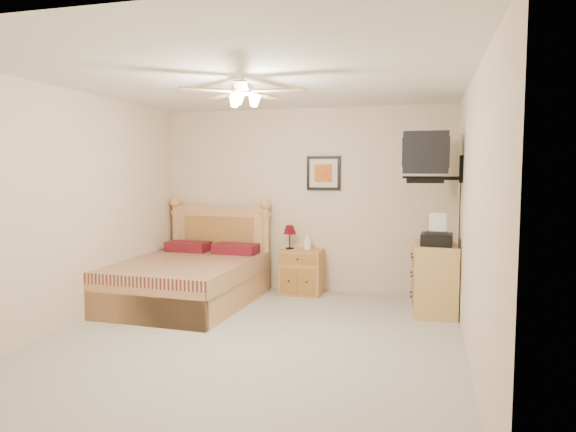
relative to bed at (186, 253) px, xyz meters
name	(u,v)px	position (x,y,z in m)	size (l,w,h in m)	color
floor	(251,341)	(1.24, -1.12, -0.64)	(4.50, 4.50, 0.00)	#A29D92
ceiling	(250,79)	(1.24, -1.12, 1.86)	(4.00, 4.50, 0.04)	white
wall_back	(304,200)	(1.24, 1.13, 0.61)	(4.00, 0.04, 2.50)	beige
wall_front	(111,246)	(1.24, -3.37, 0.61)	(4.00, 0.04, 2.50)	beige
wall_left	(71,209)	(-0.76, -1.12, 0.61)	(0.04, 4.50, 2.50)	beige
wall_right	(472,218)	(3.24, -1.12, 0.61)	(0.04, 4.50, 2.50)	beige
bed	(186,253)	(0.00, 0.00, 0.00)	(1.51, 1.98, 1.28)	#BB7C50
nightstand	(301,272)	(1.26, 0.88, -0.34)	(0.55, 0.41, 0.60)	#B47438
table_lamp	(290,237)	(1.09, 0.92, 0.12)	(0.17, 0.17, 0.32)	#600813
lotion_bottle	(308,241)	(1.35, 0.86, 0.08)	(0.09, 0.09, 0.24)	white
framed_picture	(324,173)	(1.51, 1.11, 0.98)	(0.46, 0.04, 0.46)	black
dresser	(434,279)	(2.97, 0.35, -0.23)	(0.48, 0.69, 0.81)	#AA8145
fax_machine	(437,230)	(2.98, 0.24, 0.35)	(0.34, 0.36, 0.36)	black
magazine_lower	(431,240)	(2.93, 0.60, 0.19)	(0.22, 0.29, 0.03)	beige
magazine_upper	(431,238)	(2.92, 0.61, 0.21)	(0.19, 0.26, 0.02)	gray
wall_tv	(440,156)	(2.99, 0.22, 1.17)	(0.56, 0.46, 0.58)	black
ceiling_fan	(242,92)	(1.24, -1.32, 1.72)	(1.14, 1.14, 0.28)	white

